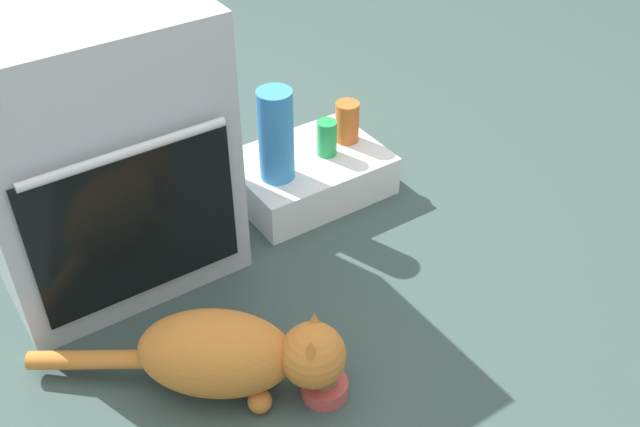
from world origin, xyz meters
name	(u,v)px	position (x,y,z in m)	size (l,w,h in m)	color
ground	(203,330)	(0.00, 0.00, 0.00)	(8.00, 8.00, 0.00)	#384C47
oven	(92,145)	(-0.08, 0.42, 0.40)	(0.64, 0.58, 0.79)	#B7BABF
pantry_cabinet	(308,174)	(0.59, 0.38, 0.07)	(0.50, 0.36, 0.14)	white
food_bowl	(324,386)	(0.16, -0.36, 0.03)	(0.12, 0.12, 0.07)	#C64C47
cat	(232,354)	(-0.02, -0.22, 0.12)	(0.65, 0.55, 0.23)	#C6752D
soda_can	(327,138)	(0.65, 0.36, 0.20)	(0.07, 0.07, 0.12)	green
water_bottle	(276,135)	(0.45, 0.34, 0.29)	(0.11, 0.11, 0.30)	#388CD1
sauce_jar	(347,122)	(0.76, 0.39, 0.21)	(0.08, 0.08, 0.14)	#D16023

